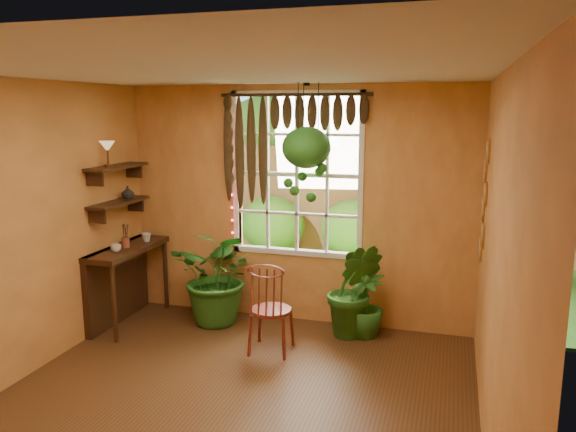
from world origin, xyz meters
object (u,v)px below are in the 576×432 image
Objects in this scene: counter_ledge at (121,275)px; hanging_basket at (306,153)px; potted_plant_mid at (354,290)px; potted_plant_left at (220,276)px; windsor_chair at (270,322)px.

counter_ledge is 2.56m from hanging_basket.
hanging_basket is at bearing 10.23° from counter_ledge.
counter_ledge is 1.14× the size of potted_plant_mid.
potted_plant_left is at bearing 14.08° from counter_ledge.
hanging_basket is at bearing 174.23° from potted_plant_mid.
windsor_chair is at bearing -36.27° from potted_plant_left.
potted_plant_left is at bearing 140.85° from windsor_chair.
potted_plant_left is (-0.80, 0.59, 0.24)m from windsor_chair.
potted_plant_mid is at bearing 6.95° from counter_ledge.
windsor_chair reaches higher than potted_plant_mid.
windsor_chair is 1.02m from potted_plant_left.
windsor_chair is at bearing -104.99° from hanging_basket.
windsor_chair is at bearing -139.21° from potted_plant_mid.
potted_plant_left is 1.72m from hanging_basket.
potted_plant_left is at bearing -178.35° from potted_plant_mid.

